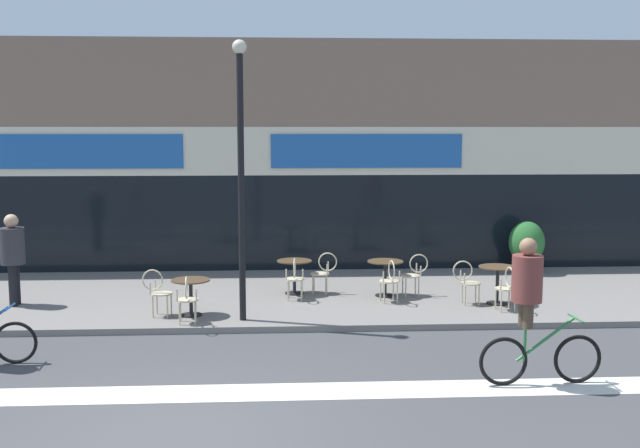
{
  "coord_description": "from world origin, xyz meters",
  "views": [
    {
      "loc": [
        1.26,
        -8.68,
        3.65
      ],
      "look_at": [
        2.04,
        5.36,
        1.88
      ],
      "focal_mm": 42.0,
      "sensor_mm": 36.0,
      "label": 1
    }
  ],
  "objects_px": {
    "bistro_table_1": "(294,270)",
    "pedestrian_near_end": "(13,251)",
    "bistro_table_0": "(191,290)",
    "cafe_chair_0_near": "(187,296)",
    "cafe_chair_3_near": "(507,285)",
    "cafe_chair_0_side": "(158,289)",
    "cafe_chair_2_side": "(414,272)",
    "cafe_chair_3_side": "(467,279)",
    "cafe_chair_1_side": "(323,270)",
    "cyclist_0": "(531,302)",
    "cafe_chair_1_near": "(295,276)",
    "bistro_table_2": "(385,271)",
    "bistro_table_3": "(498,277)",
    "planter_pot": "(527,245)",
    "lamp_post": "(241,161)",
    "cafe_chair_2_near": "(390,278)"
  },
  "relations": [
    {
      "from": "bistro_table_1",
      "to": "pedestrian_near_end",
      "type": "height_order",
      "value": "pedestrian_near_end"
    },
    {
      "from": "bistro_table_0",
      "to": "bistro_table_1",
      "type": "relative_size",
      "value": 0.98
    },
    {
      "from": "cafe_chair_0_near",
      "to": "cafe_chair_3_near",
      "type": "xyz_separation_m",
      "value": [
        6.12,
        0.63,
        0.0
      ]
    },
    {
      "from": "cafe_chair_0_side",
      "to": "pedestrian_near_end",
      "type": "bearing_deg",
      "value": 167.75
    },
    {
      "from": "cafe_chair_2_side",
      "to": "cafe_chair_3_side",
      "type": "height_order",
      "value": "same"
    },
    {
      "from": "cafe_chair_1_side",
      "to": "pedestrian_near_end",
      "type": "xyz_separation_m",
      "value": [
        -6.3,
        -0.74,
        0.59
      ]
    },
    {
      "from": "bistro_table_0",
      "to": "cyclist_0",
      "type": "distance_m",
      "value": 6.55
    },
    {
      "from": "cafe_chair_0_near",
      "to": "cafe_chair_1_near",
      "type": "distance_m",
      "value": 2.7
    },
    {
      "from": "cafe_chair_3_near",
      "to": "bistro_table_1",
      "type": "bearing_deg",
      "value": 60.42
    },
    {
      "from": "cafe_chair_1_side",
      "to": "cafe_chair_3_near",
      "type": "xyz_separation_m",
      "value": [
        3.49,
        -1.8,
        0.0
      ]
    },
    {
      "from": "cafe_chair_1_near",
      "to": "bistro_table_2",
      "type": "bearing_deg",
      "value": -76.96
    },
    {
      "from": "cafe_chair_1_near",
      "to": "cafe_chair_0_side",
      "type": "bearing_deg",
      "value": 118.6
    },
    {
      "from": "cafe_chair_1_near",
      "to": "cafe_chair_3_side",
      "type": "relative_size",
      "value": 1.0
    },
    {
      "from": "pedestrian_near_end",
      "to": "cafe_chair_0_near",
      "type": "bearing_deg",
      "value": -25.6
    },
    {
      "from": "cafe_chair_0_side",
      "to": "cafe_chair_0_near",
      "type": "bearing_deg",
      "value": -38.42
    },
    {
      "from": "cyclist_0",
      "to": "cafe_chair_2_side",
      "type": "bearing_deg",
      "value": 94.74
    },
    {
      "from": "bistro_table_3",
      "to": "cafe_chair_3_side",
      "type": "height_order",
      "value": "cafe_chair_3_side"
    },
    {
      "from": "planter_pot",
      "to": "bistro_table_3",
      "type": "bearing_deg",
      "value": -117.5
    },
    {
      "from": "cafe_chair_0_side",
      "to": "cafe_chair_3_near",
      "type": "relative_size",
      "value": 1.0
    },
    {
      "from": "cafe_chair_0_side",
      "to": "pedestrian_near_end",
      "type": "distance_m",
      "value": 3.26
    },
    {
      "from": "cafe_chair_3_near",
      "to": "lamp_post",
      "type": "height_order",
      "value": "lamp_post"
    },
    {
      "from": "bistro_table_1",
      "to": "cafe_chair_1_near",
      "type": "distance_m",
      "value": 0.63
    },
    {
      "from": "cafe_chair_1_near",
      "to": "cafe_chair_2_near",
      "type": "distance_m",
      "value": 1.97
    },
    {
      "from": "bistro_table_3",
      "to": "cafe_chair_2_near",
      "type": "distance_m",
      "value": 2.18
    },
    {
      "from": "bistro_table_1",
      "to": "pedestrian_near_end",
      "type": "bearing_deg",
      "value": -172.48
    },
    {
      "from": "planter_pot",
      "to": "bistro_table_0",
      "type": "bearing_deg",
      "value": -153.74
    },
    {
      "from": "bistro_table_2",
      "to": "cyclist_0",
      "type": "bearing_deg",
      "value": -76.09
    },
    {
      "from": "cafe_chair_3_side",
      "to": "cafe_chair_3_near",
      "type": "bearing_deg",
      "value": -43.9
    },
    {
      "from": "bistro_table_3",
      "to": "cafe_chair_3_near",
      "type": "bearing_deg",
      "value": -89.29
    },
    {
      "from": "bistro_table_1",
      "to": "cafe_chair_2_side",
      "type": "relative_size",
      "value": 0.83
    },
    {
      "from": "bistro_table_2",
      "to": "cafe_chair_0_side",
      "type": "distance_m",
      "value": 4.79
    },
    {
      "from": "bistro_table_0",
      "to": "planter_pot",
      "type": "bearing_deg",
      "value": 26.26
    },
    {
      "from": "cafe_chair_0_near",
      "to": "cafe_chair_0_side",
      "type": "relative_size",
      "value": 1.0
    },
    {
      "from": "cafe_chair_1_side",
      "to": "cafe_chair_3_near",
      "type": "distance_m",
      "value": 3.92
    },
    {
      "from": "lamp_post",
      "to": "cafe_chair_3_side",
      "type": "bearing_deg",
      "value": 12.71
    },
    {
      "from": "cyclist_0",
      "to": "cafe_chair_0_near",
      "type": "bearing_deg",
      "value": 145.71
    },
    {
      "from": "cafe_chair_0_side",
      "to": "cafe_chair_3_side",
      "type": "height_order",
      "value": "same"
    },
    {
      "from": "cafe_chair_3_near",
      "to": "cafe_chair_0_near",
      "type": "bearing_deg",
      "value": 89.97
    },
    {
      "from": "planter_pot",
      "to": "cafe_chair_1_near",
      "type": "bearing_deg",
      "value": -155.28
    },
    {
      "from": "cafe_chair_1_near",
      "to": "cyclist_0",
      "type": "bearing_deg",
      "value": -142.58
    },
    {
      "from": "bistro_table_0",
      "to": "cafe_chair_1_side",
      "type": "bearing_deg",
      "value": 34.25
    },
    {
      "from": "planter_pot",
      "to": "cafe_chair_1_side",
      "type": "bearing_deg",
      "value": -158.34
    },
    {
      "from": "bistro_table_2",
      "to": "cafe_chair_1_side",
      "type": "xyz_separation_m",
      "value": [
        -1.3,
        0.33,
        -0.03
      ]
    },
    {
      "from": "bistro_table_2",
      "to": "pedestrian_near_end",
      "type": "relative_size",
      "value": 0.41
    },
    {
      "from": "bistro_table_1",
      "to": "planter_pot",
      "type": "height_order",
      "value": "planter_pot"
    },
    {
      "from": "bistro_table_0",
      "to": "cafe_chair_3_near",
      "type": "height_order",
      "value": "cafe_chair_3_near"
    },
    {
      "from": "cafe_chair_0_side",
      "to": "lamp_post",
      "type": "relative_size",
      "value": 0.18
    },
    {
      "from": "cafe_chair_3_near",
      "to": "cafe_chair_3_side",
      "type": "xyz_separation_m",
      "value": [
        -0.63,
        0.63,
        0.0
      ]
    },
    {
      "from": "bistro_table_3",
      "to": "lamp_post",
      "type": "bearing_deg",
      "value": -168.81
    },
    {
      "from": "cafe_chair_2_near",
      "to": "cyclist_0",
      "type": "xyz_separation_m",
      "value": [
        1.31,
        -4.7,
        0.58
      ]
    }
  ]
}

